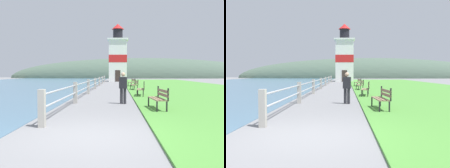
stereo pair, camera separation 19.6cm
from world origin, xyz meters
The scene contains 10 objects.
ground_plane centered at (0.00, 0.00, 0.00)m, with size 160.00×160.00×0.00m, color slate.
grass_verge centered at (7.55, 19.84, 0.03)m, with size 12.00×59.53×0.06m.
seawall_railing centered at (-1.45, 17.37, 0.62)m, with size 0.18×32.91×1.06m.
park_bench_near centered at (2.33, 4.26, 0.54)m, with size 0.59×1.64×0.94m.
park_bench_midway centered at (2.20, 10.20, 0.54)m, with size 0.65×1.75×0.94m.
park_bench_far centered at (2.17, 16.10, 0.54)m, with size 0.60×1.67×0.94m.
park_bench_by_lighthouse centered at (2.25, 21.88, 0.54)m, with size 0.70×1.96×0.94m.
lighthouse centered at (0.67, 38.80, 4.34)m, with size 3.59×3.59×10.22m.
person_strolling centered at (0.92, 6.33, 0.83)m, with size 0.41×0.27×1.54m.
distant_hillside centered at (8.00, 69.69, 0.00)m, with size 80.00×16.00×12.00m.
Camera 1 is at (0.65, -5.80, 1.51)m, focal length 40.00 mm.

